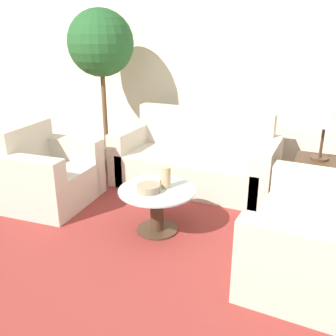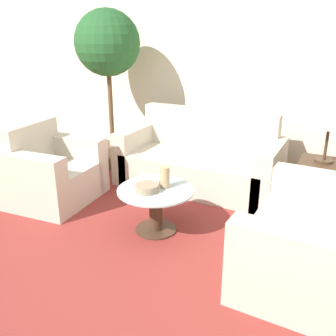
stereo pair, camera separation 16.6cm
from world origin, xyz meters
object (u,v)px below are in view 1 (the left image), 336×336
loveseat (318,238)px  book_stack (151,179)px  vase (166,177)px  table_lamp (326,117)px  sofa_main (196,162)px  coffee_table (157,204)px  armchair (47,177)px  potted_plant (101,55)px  bowl (148,188)px

loveseat → book_stack: bearing=-94.5°
vase → table_lamp: bearing=41.5°
sofa_main → coffee_table: bearing=-87.0°
vase → sofa_main: bearing=95.9°
loveseat → armchair: bearing=-90.5°
coffee_table → sofa_main: bearing=93.0°
loveseat → coffee_table: bearing=-89.5°
potted_plant → bowl: potted_plant is taller
table_lamp → book_stack: table_lamp is taller
table_lamp → bowl: bearing=-137.1°
coffee_table → potted_plant: size_ratio=0.35×
loveseat → bowl: size_ratio=6.49×
loveseat → vase: bearing=-92.9°
bowl → vase: bearing=56.1°
sofa_main → loveseat: size_ratio=1.37×
sofa_main → loveseat: sofa_main is taller
vase → loveseat: bearing=-5.2°
bowl → table_lamp: bearing=42.9°
table_lamp → potted_plant: 2.77m
table_lamp → armchair: bearing=-157.8°
sofa_main → coffee_table: 1.24m
sofa_main → table_lamp: table_lamp is taller
potted_plant → loveseat: bearing=-26.0°
armchair → table_lamp: 2.97m
sofa_main → vase: (0.12, -1.16, 0.24)m
table_lamp → potted_plant: potted_plant is taller
sofa_main → book_stack: size_ratio=8.07×
coffee_table → book_stack: bearing=132.8°
table_lamp → vase: size_ratio=2.81×
table_lamp → sofa_main: bearing=177.7°
armchair → table_lamp: size_ratio=1.77×
table_lamp → loveseat: bearing=-85.7°
coffee_table → book_stack: 0.26m
sofa_main → armchair: size_ratio=1.90×
armchair → loveseat: size_ratio=0.72×
sofa_main → bowl: bearing=-89.2°
potted_plant → vase: bearing=-40.5°
potted_plant → vase: size_ratio=10.25×
table_lamp → bowl: 1.92m
loveseat → bowl: 1.46m
bowl → book_stack: size_ratio=0.91×
coffee_table → bowl: 0.20m
sofa_main → bowl: (0.02, -1.32, 0.17)m
coffee_table → armchair: bearing=176.2°
armchair → potted_plant: size_ratio=0.49×
sofa_main → vase: size_ratio=9.50×
sofa_main → potted_plant: (-1.34, 0.08, 1.21)m
armchair → bowl: size_ratio=4.66×
coffee_table → loveseat: bearing=-1.9°
table_lamp → potted_plant: (-2.71, 0.14, 0.53)m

